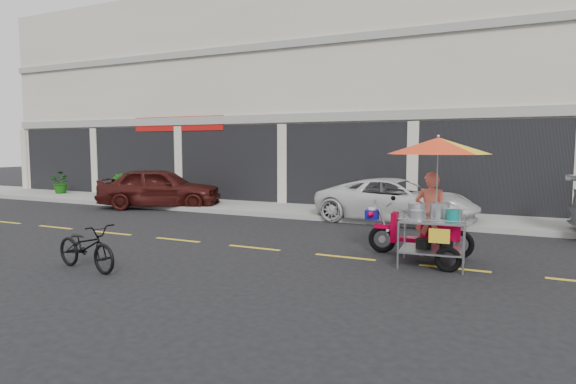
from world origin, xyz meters
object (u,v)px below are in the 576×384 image
at_px(white_pickup, 397,201).
at_px(near_bicycle, 86,247).
at_px(maroon_sedan, 160,188).
at_px(food_vendor_rig, 433,183).

relative_size(white_pickup, near_bicycle, 2.86).
xyz_separation_m(maroon_sedan, near_bicycle, (4.44, -7.17, -0.30)).
xyz_separation_m(maroon_sedan, white_pickup, (8.08, 0.35, -0.09)).
xyz_separation_m(near_bicycle, food_vendor_rig, (5.28, 3.16, 1.06)).
xyz_separation_m(maroon_sedan, food_vendor_rig, (9.71, -4.01, 0.76)).
bearing_deg(near_bicycle, food_vendor_rig, -50.02).
height_order(white_pickup, food_vendor_rig, food_vendor_rig).
bearing_deg(maroon_sedan, near_bicycle, -170.76).
relative_size(white_pickup, food_vendor_rig, 1.83).
height_order(maroon_sedan, near_bicycle, maroon_sedan).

